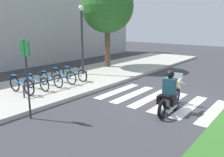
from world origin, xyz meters
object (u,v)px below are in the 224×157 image
rider (170,88)px  bicycle_3 (63,76)px  bicycle_1 (37,82)px  tree_near_rack (107,7)px  street_lamp (82,34)px  bicycle_0 (22,85)px  street_sign (26,66)px  motorcycle (170,98)px  bicycle_4 (74,74)px  bicycle_2 (51,79)px  bike_rack (59,79)px

rider → bicycle_3: size_ratio=0.84×
bicycle_1 → tree_near_rack: size_ratio=0.28×
bicycle_1 → tree_near_rack: bearing=10.5°
street_lamp → tree_near_rack: (2.65, 0.40, 1.55)m
rider → bicycle_0: 5.73m
bicycle_0 → street_sign: bearing=-115.7°
rider → street_lamp: 6.51m
motorcycle → bicycle_3: bearing=91.6°
bicycle_4 → bicycle_0: bearing=-180.0°
rider → bicycle_3: 5.30m
bicycle_2 → street_sign: size_ratio=0.64×
motorcycle → bicycle_4: motorcycle is taller
bicycle_4 → tree_near_rack: tree_near_rack is taller
bike_rack → tree_near_rack: tree_near_rack is taller
motorcycle → street_lamp: bearing=72.6°
motorcycle → street_lamp: 6.58m
bicycle_2 → tree_near_rack: tree_near_rack is taller
street_sign → bike_rack: bearing=33.2°
motorcycle → bicycle_2: bearing=99.2°
motorcycle → rider: bearing=-176.1°
rider → tree_near_rack: (4.61, 6.42, 3.08)m
street_sign → bicycle_1: bearing=51.0°
bike_rack → bicycle_1: bearing=142.0°
street_lamp → bicycle_2: bearing=-165.0°
rider → bicycle_1: size_ratio=0.92×
motorcycle → bicycle_4: bearing=83.9°
bike_rack → street_lamp: bearing=25.2°
bicycle_1 → tree_near_rack: tree_near_rack is taller
motorcycle → bicycle_4: (0.56, 5.28, 0.04)m
motorcycle → bike_rack: 4.80m
bicycle_1 → bike_rack: 0.91m
bicycle_0 → bicycle_4: size_ratio=0.99×
bicycle_1 → bicycle_4: 2.13m
rider → bicycle_3: (-0.07, 5.29, -0.31)m
rider → bike_rack: size_ratio=0.41×
bicycle_2 → bicycle_4: size_ratio=0.94×
bicycle_4 → street_sign: (-3.88, -2.16, 1.19)m
bicycle_4 → bicycle_3: bearing=-179.9°
bicycle_4 → street_sign: bearing=-150.9°
bicycle_0 → bike_rack: bearing=-21.3°
bicycle_1 → bike_rack: (0.71, -0.55, 0.08)m
bike_rack → tree_near_rack: bearing=17.4°
tree_near_rack → street_sign: bearing=-157.2°
bicycle_1 → bicycle_3: (1.42, -0.00, 0.02)m
motorcycle → bicycle_0: bearing=113.4°
motorcycle → bicycle_2: (-0.86, 5.28, 0.03)m
motorcycle → bicycle_0: 5.75m
rider → bike_rack: rider is taller
bicycle_2 → street_lamp: bearing=15.0°
bike_rack → street_sign: bearing=-146.8°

